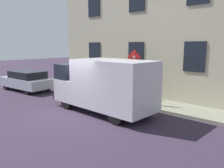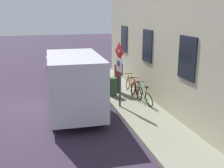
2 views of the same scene
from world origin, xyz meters
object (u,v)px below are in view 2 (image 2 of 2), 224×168
object	(u,v)px
bicycle_red	(137,90)
pedestrian	(119,75)
sign_post_stacked	(119,66)
bicycle_green	(144,95)
delivery_van	(73,81)
litter_bin	(113,87)
parked_hatchback	(62,63)
bicycle_orange	(130,85)

from	to	relation	value
bicycle_red	pedestrian	size ratio (longest dim) A/B	1.00
sign_post_stacked	bicycle_green	size ratio (longest dim) A/B	1.55
delivery_van	litter_bin	distance (m)	2.53
parked_hatchback	pedestrian	world-z (taller)	pedestrian
parked_hatchback	bicycle_orange	distance (m)	6.72
sign_post_stacked	parked_hatchback	xyz separation A→B (m)	(-1.76, 7.95, -1.20)
delivery_van	bicycle_orange	distance (m)	3.56
bicycle_green	bicycle_red	size ratio (longest dim) A/B	1.00
delivery_van	bicycle_green	distance (m)	3.20
bicycle_green	bicycle_red	xyz separation A→B (m)	(0.00, 0.90, 0.00)
sign_post_stacked	delivery_van	distance (m)	2.03
parked_hatchback	bicycle_orange	size ratio (longest dim) A/B	2.40
sign_post_stacked	bicycle_red	size ratio (longest dim) A/B	1.55
sign_post_stacked	bicycle_green	bearing A→B (deg)	5.07
sign_post_stacked	delivery_van	world-z (taller)	sign_post_stacked
bicycle_orange	pedestrian	bearing A→B (deg)	81.92
sign_post_stacked	bicycle_green	xyz separation A→B (m)	(1.17, 0.10, -1.42)
parked_hatchback	litter_bin	bearing A→B (deg)	-167.41
delivery_van	bicycle_green	bearing A→B (deg)	-92.36
parked_hatchback	pedestrian	distance (m)	6.36
bicycle_orange	litter_bin	distance (m)	1.08
sign_post_stacked	delivery_van	size ratio (longest dim) A/B	0.49
sign_post_stacked	bicycle_red	distance (m)	2.10
pedestrian	litter_bin	size ratio (longest dim) A/B	1.91
sign_post_stacked	parked_hatchback	distance (m)	8.23
litter_bin	parked_hatchback	bearing A→B (deg)	106.62
bicycle_green	bicycle_orange	world-z (taller)	same
sign_post_stacked	delivery_van	bearing A→B (deg)	170.39
delivery_van	parked_hatchback	xyz separation A→B (m)	(0.16, 7.63, -0.60)
parked_hatchback	delivery_van	bearing A→B (deg)	174.78
parked_hatchback	bicycle_green	distance (m)	8.38
delivery_van	parked_hatchback	world-z (taller)	delivery_van
parked_hatchback	bicycle_red	world-z (taller)	parked_hatchback
bicycle_orange	litter_bin	bearing A→B (deg)	111.52
sign_post_stacked	delivery_van	xyz separation A→B (m)	(-1.91, 0.32, -0.60)
bicycle_green	parked_hatchback	bearing A→B (deg)	16.14
delivery_van	bicycle_red	world-z (taller)	delivery_van
sign_post_stacked	bicycle_orange	xyz separation A→B (m)	(1.17, 1.91, -1.42)
parked_hatchback	bicycle_green	world-z (taller)	parked_hatchback
delivery_van	bicycle_green	xyz separation A→B (m)	(3.08, -0.22, -0.82)
parked_hatchback	pedestrian	size ratio (longest dim) A/B	2.39
delivery_van	bicycle_red	xyz separation A→B (m)	(3.08, 0.68, -0.82)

